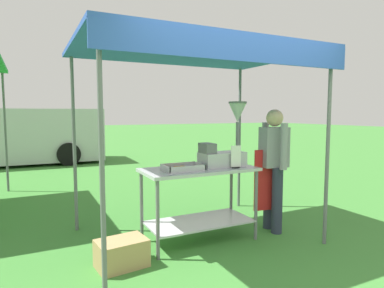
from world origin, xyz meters
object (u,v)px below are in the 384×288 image
Objects in this scene: stall_canopy at (196,57)px; van_silver at (3,136)px; donut_cart at (199,188)px; vendor at (273,163)px; donut_tray at (182,169)px; menu_sign at (236,158)px; donut_fryer at (225,145)px; supply_crate at (122,253)px.

stall_canopy is 8.33m from van_silver.
donut_cart is 8.32m from van_silver.
van_silver reaches higher than donut_cart.
vendor is (1.03, -0.12, 0.25)m from donut_cart.
stall_canopy is 1.35m from donut_tray.
menu_sign is at bearing -36.93° from stall_canopy.
donut_fryer is (0.35, -0.12, -1.07)m from stall_canopy.
menu_sign is 0.05× the size of van_silver.
donut_tray is 1.12m from supply_crate.
donut_tray is at bearing 177.24° from vendor.
supply_crate is (-2.06, -0.15, -0.76)m from vendor.
donut_fryer is 1.52× the size of supply_crate.
menu_sign reaches higher than donut_cart.
donut_tray is (-0.26, -0.06, 0.27)m from donut_cart.
donut_cart is at bearing -72.28° from van_silver.
stall_canopy reaches higher than van_silver.
donut_tray reaches higher than supply_crate.
donut_fryer is 2.95× the size of menu_sign.
donut_cart is at bearing 176.67° from donut_fryer.
stall_canopy reaches higher than menu_sign.
donut_cart is at bearing -90.00° from stall_canopy.
menu_sign is 8.63m from van_silver.
van_silver is (-2.53, 7.92, 0.23)m from donut_cart.
donut_fryer is 8.45m from van_silver.
donut_tray is at bearing -148.59° from stall_canopy.
donut_tray is 8.30m from van_silver.
supply_crate is (-1.43, -0.07, -0.88)m from menu_sign.
donut_cart is at bearing 153.44° from menu_sign.
donut_fryer is at bearing 10.22° from supply_crate.
supply_crate is (-0.78, -0.21, -0.78)m from donut_tray.
menu_sign is at bearing -173.13° from vendor.
stall_canopy is 1.74× the size of vendor.
donut_cart is 0.24× the size of van_silver.
stall_canopy is at bearing 19.69° from supply_crate.
van_silver reaches higher than supply_crate.
menu_sign is at bearing 2.95° from supply_crate.
menu_sign is 0.52× the size of supply_crate.
donut_fryer is 0.74m from vendor.
van_silver is (-1.50, 8.19, 0.74)m from supply_crate.
van_silver reaches higher than menu_sign.
menu_sign is (0.65, -0.14, 0.10)m from donut_tray.
van_silver is (-2.92, 8.12, -0.14)m from menu_sign.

